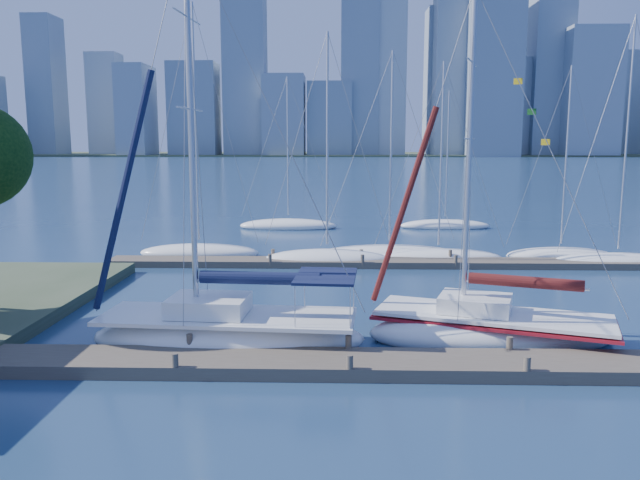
{
  "coord_description": "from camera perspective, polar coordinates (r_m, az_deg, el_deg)",
  "views": [
    {
      "loc": [
        -0.37,
        -17.85,
        6.77
      ],
      "look_at": [
        -0.98,
        4.0,
        3.33
      ],
      "focal_mm": 35.0,
      "sensor_mm": 36.0,
      "label": 1
    }
  ],
  "objects": [
    {
      "name": "skyline",
      "position": [
        310.5,
        5.8,
        14.31
      ],
      "size": [
        503.32,
        51.31,
        112.86
      ],
      "color": "#8194A7",
      "rests_on": "ground"
    },
    {
      "name": "bg_boat_6",
      "position": [
        49.37,
        -2.91,
        1.36
      ],
      "size": [
        7.98,
        3.56,
        12.08
      ],
      "rotation": [
        0.0,
        0.0,
        -0.17
      ],
      "color": "white",
      "rests_on": "ground"
    },
    {
      "name": "bg_boat_4",
      "position": [
        39.07,
        21.12,
        -1.28
      ],
      "size": [
        6.37,
        2.27,
        11.33
      ],
      "rotation": [
        0.0,
        0.0,
        -0.04
      ],
      "color": "white",
      "rests_on": "ground"
    },
    {
      "name": "far_shore",
      "position": [
        337.91,
        1.67,
        7.8
      ],
      "size": [
        800.0,
        100.0,
        1.5
      ],
      "primitive_type": "cube",
      "color": "#38472D",
      "rests_on": "ground"
    },
    {
      "name": "bg_boat_5",
      "position": [
        38.32,
        25.55,
        -1.72
      ],
      "size": [
        7.49,
        3.26,
        13.69
      ],
      "rotation": [
        0.0,
        0.0,
        0.17
      ],
      "color": "white",
      "rests_on": "ground"
    },
    {
      "name": "sailboat_navy",
      "position": [
        21.16,
        -8.43,
        -6.88
      ],
      "size": [
        9.32,
        3.64,
        13.97
      ],
      "rotation": [
        0.0,
        0.0,
        -0.07
      ],
      "color": "white",
      "rests_on": "ground"
    },
    {
      "name": "bg_boat_1",
      "position": [
        35.06,
        0.66,
        -1.71
      ],
      "size": [
        7.39,
        3.35,
        12.98
      ],
      "rotation": [
        0.0,
        0.0,
        -0.13
      ],
      "color": "white",
      "rests_on": "ground"
    },
    {
      "name": "near_dock",
      "position": [
        19.02,
        2.66,
        -11.27
      ],
      "size": [
        26.0,
        2.0,
        0.4
      ],
      "primitive_type": "cube",
      "color": "#4F443A",
      "rests_on": "ground"
    },
    {
      "name": "far_dock",
      "position": [
        34.56,
        5.5,
        -2.08
      ],
      "size": [
        30.0,
        1.8,
        0.36
      ],
      "primitive_type": "cube",
      "color": "#4F443A",
      "rests_on": "ground"
    },
    {
      "name": "bg_boat_2",
      "position": [
        36.99,
        6.35,
        -1.25
      ],
      "size": [
        8.78,
        4.88,
        12.22
      ],
      "rotation": [
        0.0,
        0.0,
        0.32
      ],
      "color": "white",
      "rests_on": "ground"
    },
    {
      "name": "bg_boat_7",
      "position": [
        50.48,
        11.37,
        1.33
      ],
      "size": [
        7.12,
        2.23,
        11.01
      ],
      "rotation": [
        0.0,
        0.0,
        -0.02
      ],
      "color": "white",
      "rests_on": "ground"
    },
    {
      "name": "sailboat_maroon",
      "position": [
        22.23,
        15.43,
        -6.6
      ],
      "size": [
        8.85,
        5.33,
        12.29
      ],
      "rotation": [
        0.0,
        0.0,
        -0.33
      ],
      "color": "white",
      "rests_on": "ground"
    },
    {
      "name": "bg_boat_0",
      "position": [
        37.99,
        -10.96,
        -1.04
      ],
      "size": [
        7.31,
        2.77,
        14.95
      ],
      "rotation": [
        0.0,
        0.0,
        -0.07
      ],
      "color": "white",
      "rests_on": "ground"
    },
    {
      "name": "ground",
      "position": [
        19.09,
        2.66,
        -11.83
      ],
      "size": [
        700.0,
        700.0,
        0.0
      ],
      "primitive_type": "plane",
      "color": "navy",
      "rests_on": "ground"
    },
    {
      "name": "bg_boat_3",
      "position": [
        36.55,
        10.76,
        -1.51
      ],
      "size": [
        7.47,
        2.51,
        11.49
      ],
      "rotation": [
        0.0,
        0.0,
        -0.06
      ],
      "color": "white",
      "rests_on": "ground"
    }
  ]
}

